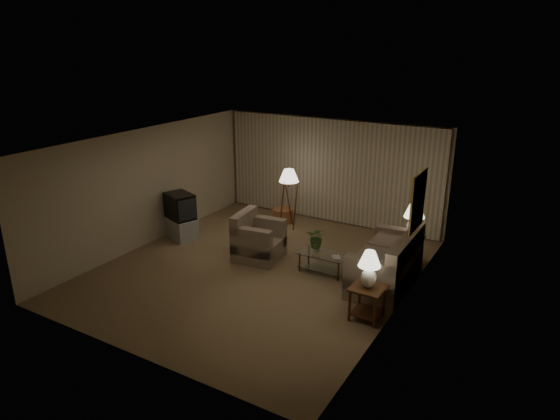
# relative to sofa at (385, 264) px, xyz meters

# --- Properties ---
(ground) EXTENTS (7.00, 7.00, 0.00)m
(ground) POSITION_rel_sofa_xyz_m (-2.50, -0.63, -0.43)
(ground) COLOR brown
(ground) RESTS_ON ground
(room_shell) EXTENTS (6.04, 7.02, 2.72)m
(room_shell) POSITION_rel_sofa_xyz_m (-2.48, 0.87, 1.31)
(room_shell) COLOR #C4B897
(room_shell) RESTS_ON ground
(sofa) EXTENTS (1.98, 1.04, 0.87)m
(sofa) POSITION_rel_sofa_xyz_m (0.00, 0.00, 0.00)
(sofa) COLOR gray
(sofa) RESTS_ON ground
(armchair) EXTENTS (1.20, 1.16, 0.82)m
(armchair) POSITION_rel_sofa_xyz_m (-2.78, -0.19, -0.02)
(armchair) COLOR gray
(armchair) RESTS_ON ground
(side_table_near) EXTENTS (0.55, 0.55, 0.60)m
(side_table_near) POSITION_rel_sofa_xyz_m (0.15, -1.35, -0.02)
(side_table_near) COLOR #37220F
(side_table_near) RESTS_ON ground
(side_table_far) EXTENTS (0.48, 0.40, 0.60)m
(side_table_far) POSITION_rel_sofa_xyz_m (0.15, 1.25, -0.04)
(side_table_far) COLOR #37220F
(side_table_far) RESTS_ON ground
(table_lamp_near) EXTENTS (0.38, 0.38, 0.66)m
(table_lamp_near) POSITION_rel_sofa_xyz_m (0.15, -1.35, 0.56)
(table_lamp_near) COLOR silver
(table_lamp_near) RESTS_ON side_table_near
(table_lamp_far) EXTENTS (0.44, 0.44, 0.75)m
(table_lamp_far) POSITION_rel_sofa_xyz_m (0.15, 1.25, 0.61)
(table_lamp_far) COLOR silver
(table_lamp_far) RESTS_ON side_table_far
(coffee_table) EXTENTS (1.01, 0.55, 0.41)m
(coffee_table) POSITION_rel_sofa_xyz_m (-1.28, -0.10, -0.16)
(coffee_table) COLOR silver
(coffee_table) RESTS_ON ground
(tv_cabinet) EXTENTS (1.16, 1.06, 0.50)m
(tv_cabinet) POSITION_rel_sofa_xyz_m (-5.05, -0.12, -0.18)
(tv_cabinet) COLOR #A3A3A6
(tv_cabinet) RESTS_ON ground
(crt_tv) EXTENTS (1.05, 0.98, 0.61)m
(crt_tv) POSITION_rel_sofa_xyz_m (-5.05, -0.12, 0.37)
(crt_tv) COLOR black
(crt_tv) RESTS_ON tv_cabinet
(floor_lamp) EXTENTS (0.49, 0.49, 1.52)m
(floor_lamp) POSITION_rel_sofa_xyz_m (-3.15, 1.78, 0.36)
(floor_lamp) COLOR #37220F
(floor_lamp) RESTS_ON ground
(ottoman) EXTENTS (0.70, 0.70, 0.36)m
(ottoman) POSITION_rel_sofa_xyz_m (-3.48, 2.06, -0.25)
(ottoman) COLOR #A06336
(ottoman) RESTS_ON ground
(vase) EXTENTS (0.16, 0.16, 0.15)m
(vase) POSITION_rel_sofa_xyz_m (-1.43, -0.10, 0.06)
(vase) COLOR silver
(vase) RESTS_ON coffee_table
(flowers) EXTENTS (0.46, 0.42, 0.45)m
(flowers) POSITION_rel_sofa_xyz_m (-1.43, -0.10, 0.36)
(flowers) COLOR #416B2F
(flowers) RESTS_ON vase
(book) EXTENTS (0.25, 0.27, 0.02)m
(book) POSITION_rel_sofa_xyz_m (-1.03, -0.20, -0.01)
(book) COLOR olive
(book) RESTS_ON coffee_table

